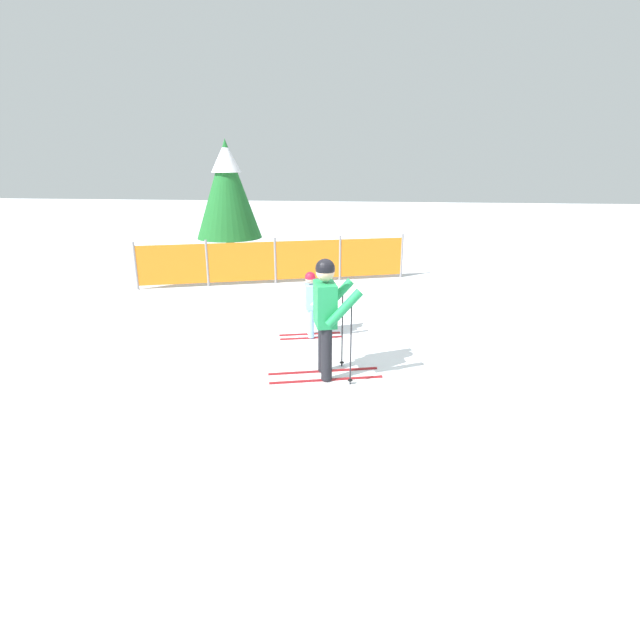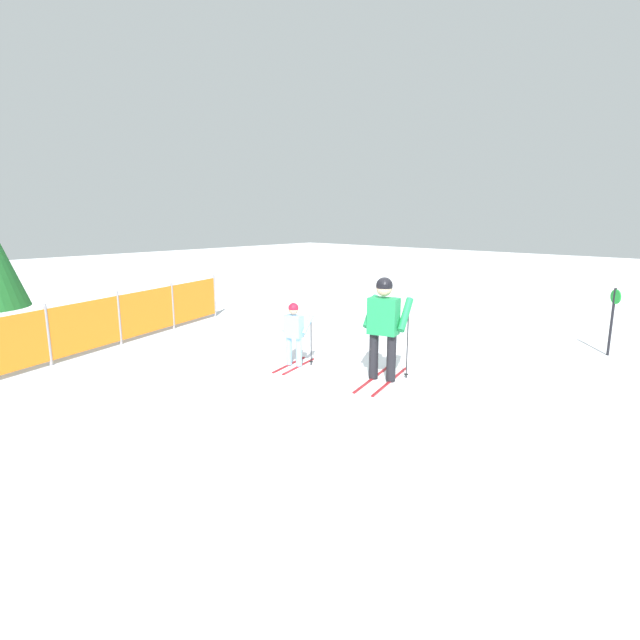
% 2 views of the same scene
% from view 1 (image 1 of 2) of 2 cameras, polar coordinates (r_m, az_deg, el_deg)
% --- Properties ---
extents(ground_plane, '(60.00, 60.00, 0.00)m').
position_cam_1_polar(ground_plane, '(7.23, 1.53, -6.47)').
color(ground_plane, white).
extents(skier_adult, '(1.66, 0.83, 1.72)m').
position_cam_1_polar(skier_adult, '(6.89, 0.78, 1.35)').
color(skier_adult, maroon).
rests_on(skier_adult, ground_plane).
extents(skier_child, '(1.12, 0.57, 1.16)m').
position_cam_1_polar(skier_child, '(8.59, -0.99, 2.38)').
color(skier_child, maroon).
rests_on(skier_child, ground_plane).
extents(safety_fence, '(6.36, 2.05, 1.14)m').
position_cam_1_polar(safety_fence, '(12.49, -5.14, 6.76)').
color(safety_fence, gray).
rests_on(safety_fence, ground_plane).
extents(conifer_far, '(1.90, 1.90, 3.52)m').
position_cam_1_polar(conifer_far, '(15.08, -10.55, 14.64)').
color(conifer_far, '#4C3823').
rests_on(conifer_far, ground_plane).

